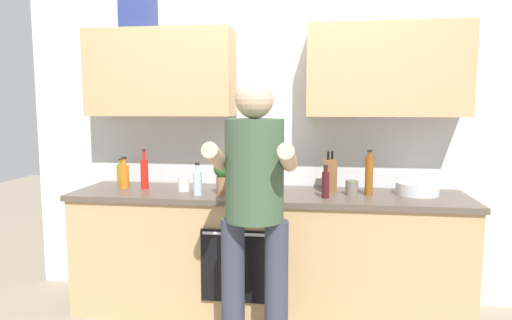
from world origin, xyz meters
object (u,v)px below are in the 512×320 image
Objects in this scene: person_standing at (254,199)px; bottle_water at (197,182)px; bottle_syrup at (369,175)px; bottle_juice at (124,175)px; bottle_vinegar at (279,179)px; bottle_wine at (326,184)px; cup_ceramic at (228,182)px; cup_coffee at (184,184)px; potted_herb at (224,174)px; mixing_bowl at (417,189)px; bottle_hotsauce at (144,173)px; bottle_oil at (120,174)px; grocery_bag_rice at (255,179)px; knife_block at (330,175)px; cup_stoneware at (352,188)px.

bottle_water is (-0.48, 0.50, 0.00)m from person_standing.
bottle_syrup reaches higher than bottle_juice.
bottle_juice is 0.66m from bottle_water.
bottle_vinegar is 0.35m from bottle_wine.
cup_ceramic is 0.85× the size of cup_coffee.
potted_herb is (0.81, -0.15, 0.05)m from bottle_juice.
potted_herb is at bearing 118.43° from person_standing.
bottle_water reaches higher than mixing_bowl.
bottle_hotsauce reaches higher than bottle_vinegar.
bottle_oil is 2.29m from mixing_bowl.
bottle_juice is 0.21m from bottle_oil.
bottle_water is (0.75, -0.37, 0.01)m from bottle_oil.
potted_herb is at bearing -15.72° from cup_coffee.
cup_coffee is at bearing -21.33° from bottle_oil.
bottle_oil is 0.79× the size of grocery_bag_rice.
bottle_wine is 0.95× the size of bottle_juice.
bottle_hotsauce is at bearing 179.71° from bottle_syrup.
bottle_juice reaches higher than grocery_bag_rice.
knife_block is (0.03, 0.25, 0.02)m from bottle_wine.
bottle_juice is 0.94× the size of grocery_bag_rice.
bottle_oil is at bearing 144.40° from person_standing.
bottle_water is (-1.19, -0.18, -0.05)m from bottle_syrup.
bottle_water is at bearing -165.88° from bottle_vinegar.
knife_block is 1.13× the size of potted_herb.
bottle_syrup reaches higher than bottle_wine.
grocery_bag_rice is (-0.11, 0.75, -0.00)m from person_standing.
bottle_hotsauce reaches higher than bottle_wine.
bottle_wine is 1.53m from bottle_juice.
person_standing is 1.32m from bottle_juice.
bottle_oil is 0.99m from potted_herb.
potted_herb is (-0.30, 0.55, 0.06)m from person_standing.
bottle_water is at bearing -163.47° from knife_block.
bottle_oil is 0.68× the size of mixing_bowl.
bottle_hotsauce reaches higher than potted_herb.
bottle_syrup is at bearing -4.61° from grocery_bag_rice.
mixing_bowl is 0.62m from knife_block.
bottle_syrup is at bearing -8.81° from cup_ceramic.
bottle_water is 0.20m from potted_herb.
cup_coffee is at bearing -7.33° from bottle_juice.
bottle_juice is at bearing -169.93° from cup_ceramic.
bottle_juice is 1.01m from grocery_bag_rice.
person_standing is 0.65m from bottle_vinegar.
bottle_hotsauce is 2.89× the size of cup_stoneware.
bottle_vinegar reaches higher than bottle_water.
potted_herb is at bearing -19.42° from bottle_oil.
bottle_oil is at bearing 174.21° from bottle_syrup.
grocery_bag_rice is at bearing 152.30° from bottle_vinegar.
knife_block reaches higher than bottle_juice.
mixing_bowl is (1.39, -0.09, -0.00)m from cup_ceramic.
person_standing reaches higher than bottle_vinegar.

